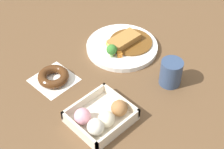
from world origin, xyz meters
name	(u,v)px	position (x,y,z in m)	size (l,w,h in m)	color
ground_plane	(113,72)	(0.00, 0.00, 0.00)	(1.60, 1.60, 0.00)	brown
curry_plate	(122,46)	(0.11, 0.07, 0.01)	(0.27, 0.27, 0.07)	white
donut_box	(101,117)	(-0.18, -0.13, 0.03)	(0.18, 0.16, 0.06)	beige
chocolate_ring_donut	(53,77)	(-0.17, 0.11, 0.02)	(0.14, 0.14, 0.03)	white
coffee_mug	(171,73)	(0.10, -0.17, 0.05)	(0.07, 0.07, 0.09)	#33476B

